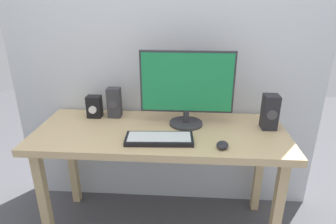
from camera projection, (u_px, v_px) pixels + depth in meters
name	position (u px, v px, depth m)	size (l,w,h in m)	color
desk	(161.00, 142.00, 1.79)	(1.53, 0.61, 0.74)	tan
monitor	(187.00, 87.00, 1.76)	(0.57, 0.21, 0.47)	#333338
keyboard_primary	(159.00, 139.00, 1.62)	(0.39, 0.17, 0.03)	black
mouse	(222.00, 145.00, 1.55)	(0.06, 0.09, 0.03)	#232328
speaker_right	(270.00, 112.00, 1.75)	(0.09, 0.10, 0.21)	#232328
speaker_left	(114.00, 103.00, 1.93)	(0.09, 0.08, 0.20)	#333338
audio_controller	(94.00, 107.00, 1.93)	(0.09, 0.09, 0.15)	black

